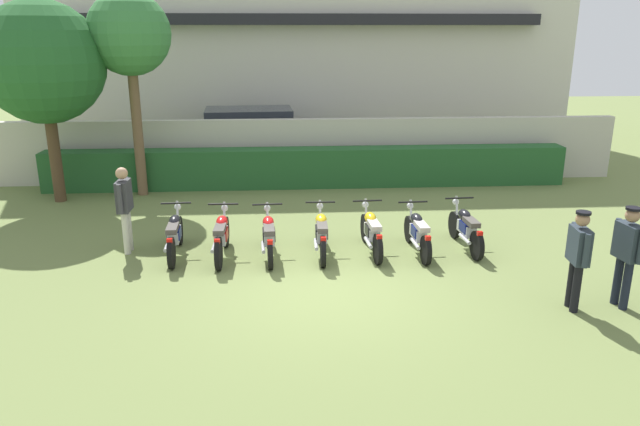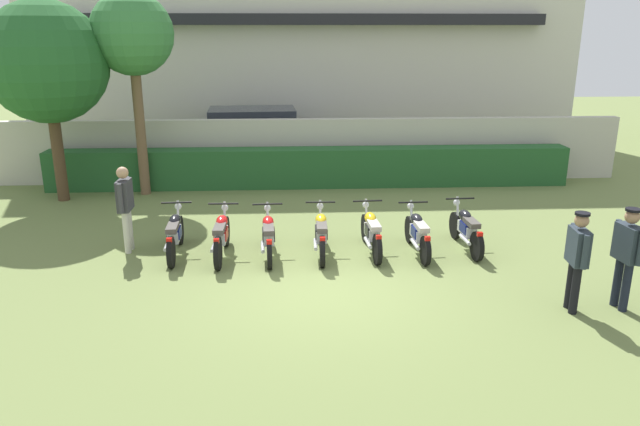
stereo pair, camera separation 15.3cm
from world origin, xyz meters
TOP-DOWN VIEW (x-y plane):
  - ground at (0.00, 0.00)m, footprint 60.00×60.00m
  - building at (0.00, 14.63)m, footprint 19.16×6.50m
  - compound_wall at (0.00, 7.79)m, footprint 18.20×0.30m
  - hedge_row at (0.00, 7.09)m, footprint 14.56×0.70m
  - parked_car at (-1.60, 9.71)m, footprint 4.60×2.30m
  - tree_near_inspector at (-6.50, 6.01)m, footprint 2.99×2.99m
  - tree_far_side at (-4.50, 6.53)m, footprint 2.09×2.09m
  - motorcycle_in_row_0 at (-2.86, 1.80)m, footprint 0.60×1.92m
  - motorcycle_in_row_1 at (-1.94, 1.64)m, footprint 0.60×1.89m
  - motorcycle_in_row_2 at (-1.03, 1.65)m, footprint 0.60×1.88m
  - motorcycle_in_row_3 at (0.00, 1.69)m, footprint 0.60×1.89m
  - motorcycle_in_row_4 at (1.00, 1.74)m, footprint 0.60×1.88m
  - motorcycle_in_row_5 at (1.91, 1.65)m, footprint 0.60×1.83m
  - motorcycle_in_row_6 at (2.94, 1.83)m, footprint 0.60×1.88m
  - inspector_person at (-3.84, 2.09)m, footprint 0.23×0.69m
  - officer_0 at (3.81, -1.00)m, footprint 0.26×0.65m
  - officer_1 at (4.62, -0.96)m, footprint 0.27×0.66m

SIDE VIEW (x-z plane):
  - ground at x=0.00m, z-range 0.00..0.00m
  - motorcycle_in_row_2 at x=-1.03m, z-range -0.03..0.91m
  - motorcycle_in_row_5 at x=1.91m, z-range -0.03..0.91m
  - motorcycle_in_row_6 at x=2.94m, z-range -0.03..0.91m
  - motorcycle_in_row_4 at x=1.00m, z-range -0.03..0.92m
  - motorcycle_in_row_3 at x=0.00m, z-range -0.03..0.92m
  - motorcycle_in_row_0 at x=-2.86m, z-range -0.03..0.92m
  - motorcycle_in_row_1 at x=-1.94m, z-range -0.03..0.94m
  - hedge_row at x=0.00m, z-range 0.00..1.09m
  - compound_wall at x=0.00m, z-range 0.00..1.82m
  - parked_car at x=-1.60m, z-range -0.01..1.88m
  - officer_0 at x=3.81m, z-range 0.14..1.76m
  - officer_1 at x=4.62m, z-range 0.15..1.81m
  - inspector_person at x=-3.84m, z-range 0.17..1.90m
  - tree_near_inspector at x=-6.50m, z-range 0.99..6.00m
  - tree_far_side at x=-4.50m, z-range 1.50..6.72m
  - building at x=0.00m, z-range 0.00..8.67m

